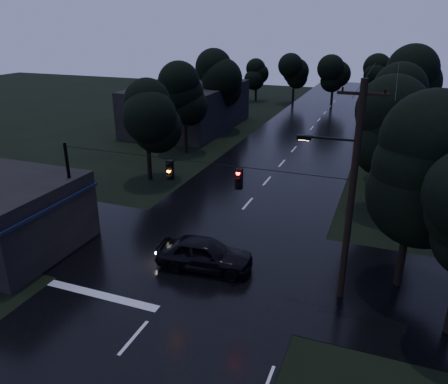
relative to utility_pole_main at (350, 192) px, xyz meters
The scene contains 15 objects.
main_road 21.06m from the utility_pole_main, 111.30° to the left, with size 12.00×120.00×0.02m, color black.
cross_street 9.14m from the utility_pole_main, behind, with size 60.00×9.00×0.02m, color black.
building_far_left 36.15m from the utility_pole_main, 126.44° to the left, with size 10.00×16.00×5.00m, color black.
utility_pole_main is the anchor object (origin of this frame).
utility_pole_far 17.08m from the utility_pole_main, 87.00° to the left, with size 2.00×0.30×7.50m.
anchor_pole_left 15.08m from the utility_pole_main, behind, with size 0.18×0.18×6.00m, color black.
span_signals 6.85m from the utility_pole_main, behind, with size 15.00×0.37×1.12m.
tree_corner_near 3.35m from the utility_pole_main, 37.67° to the left, with size 4.48×4.48×9.44m.
tree_left_a 19.76m from the utility_pole_main, 146.16° to the left, with size 3.92×3.92×8.26m.
tree_left_b 25.50m from the utility_pole_main, 131.84° to the left, with size 4.20×4.20×8.85m.
tree_left_c 33.94m from the utility_pole_main, 121.27° to the left, with size 4.48×4.48×9.44m.
tree_right_a 11.12m from the utility_pole_main, 81.77° to the left, with size 4.20×4.20×8.85m.
tree_right_b 19.14m from the utility_pole_main, 83.42° to the left, with size 4.48×4.48×9.44m.
tree_right_c 29.16m from the utility_pole_main, 84.50° to the left, with size 4.76×4.76×10.03m.
car 8.14m from the utility_pole_main, behind, with size 2.01×5.01×1.71m, color black.
Camera 1 is at (8.59, -7.12, 12.06)m, focal length 35.00 mm.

